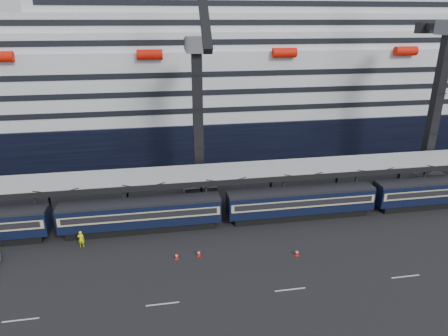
{
  "coord_description": "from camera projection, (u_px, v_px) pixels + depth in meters",
  "views": [
    {
      "loc": [
        -25.54,
        -33.83,
        24.11
      ],
      "look_at": [
        -17.96,
        10.0,
        7.41
      ],
      "focal_mm": 32.0,
      "sensor_mm": 36.0,
      "label": 1
    }
  ],
  "objects": [
    {
      "name": "ground",
      "position": [
        401.0,
        253.0,
        43.75
      ],
      "size": [
        260.0,
        260.0,
        0.0
      ],
      "primitive_type": "plane",
      "color": "black",
      "rests_on": "ground"
    },
    {
      "name": "crane_dark_near",
      "position": [
        198.0,
        115.0,
        53.52
      ],
      "size": [
        4.5,
        17.75,
        35.08
      ],
      "color": "#4B4E53",
      "rests_on": "ground"
    },
    {
      "name": "train",
      "position": [
        325.0,
        200.0,
        51.46
      ],
      "size": [
        133.05,
        3.0,
        4.05
      ],
      "color": "black",
      "rests_on": "ground"
    },
    {
      "name": "traffic_cone_d",
      "position": [
        297.0,
        252.0,
        43.14
      ],
      "size": [
        0.4,
        0.4,
        0.81
      ],
      "color": "red",
      "rests_on": "ground"
    },
    {
      "name": "traffic_cone_b",
      "position": [
        199.0,
        253.0,
        43.05
      ],
      "size": [
        0.4,
        0.4,
        0.8
      ],
      "color": "red",
      "rests_on": "ground"
    },
    {
      "name": "traffic_cone_c",
      "position": [
        177.0,
        256.0,
        42.52
      ],
      "size": [
        0.4,
        0.4,
        0.8
      ],
      "color": "red",
      "rests_on": "ground"
    },
    {
      "name": "cruise_ship",
      "position": [
        275.0,
        80.0,
        81.67
      ],
      "size": [
        214.09,
        28.84,
        34.0
      ],
      "color": "black",
      "rests_on": "ground"
    },
    {
      "name": "worker",
      "position": [
        81.0,
        239.0,
        44.59
      ],
      "size": [
        0.73,
        0.48,
        1.99
      ],
      "primitive_type": "imported",
      "rotation": [
        0.0,
        0.0,
        3.14
      ],
      "color": "#F6FF0D",
      "rests_on": "ground"
    },
    {
      "name": "canopy",
      "position": [
        348.0,
        165.0,
        54.82
      ],
      "size": [
        130.0,
        6.25,
        5.53
      ],
      "color": "#999CA1",
      "rests_on": "ground"
    },
    {
      "name": "crane_dark_mid",
      "position": [
        439.0,
        98.0,
        57.68
      ],
      "size": [
        4.5,
        18.24,
        39.64
      ],
      "color": "#4B4E53",
      "rests_on": "ground"
    }
  ]
}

